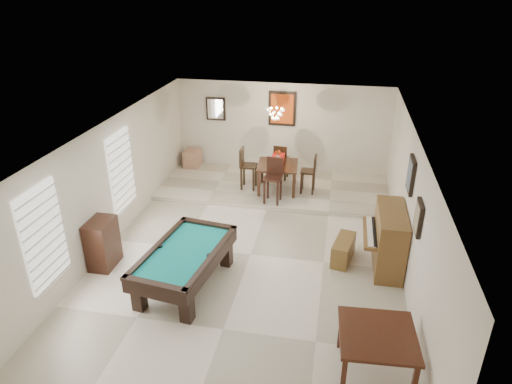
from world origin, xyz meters
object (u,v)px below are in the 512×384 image
(apothecary_chest, at_px, (103,243))
(corner_bench, at_px, (192,158))
(pool_table, at_px, (185,269))
(dining_table, at_px, (277,175))
(dining_chair_south, at_px, (273,181))
(dining_chair_north, at_px, (281,162))
(piano_bench, at_px, (343,250))
(dining_chair_east, at_px, (308,174))
(flower_vase, at_px, (278,155))
(chandelier, at_px, (276,110))
(upright_piano, at_px, (382,238))
(dining_chair_west, at_px, (249,169))
(square_table, at_px, (375,353))

(apothecary_chest, distance_m, corner_bench, 5.07)
(pool_table, height_order, dining_table, dining_table)
(dining_chair_south, distance_m, corner_bench, 3.31)
(dining_chair_north, height_order, corner_bench, dining_chair_north)
(piano_bench, distance_m, dining_table, 3.34)
(dining_chair_east, bearing_deg, piano_bench, 19.96)
(pool_table, height_order, flower_vase, flower_vase)
(corner_bench, distance_m, chandelier, 3.32)
(chandelier, bearing_deg, flower_vase, -61.95)
(dining_table, bearing_deg, upright_piano, -49.20)
(flower_vase, relative_size, dining_chair_west, 0.24)
(square_table, relative_size, dining_chair_east, 1.06)
(square_table, distance_m, dining_chair_north, 6.86)
(dining_table, bearing_deg, apothecary_chest, -126.47)
(piano_bench, xyz_separation_m, dining_chair_west, (-2.51, 2.80, 0.43))
(piano_bench, height_order, dining_table, dining_table)
(apothecary_chest, height_order, dining_chair_east, dining_chair_east)
(dining_table, distance_m, dining_chair_south, 0.74)
(apothecary_chest, distance_m, dining_chair_north, 5.47)
(dining_chair_west, bearing_deg, chandelier, -69.32)
(dining_chair_north, bearing_deg, chandelier, 85.31)
(dining_table, xyz_separation_m, flower_vase, (-0.00, 0.00, 0.55))
(dining_chair_south, height_order, chandelier, chandelier)
(apothecary_chest, bearing_deg, flower_vase, 53.53)
(apothecary_chest, distance_m, dining_chair_west, 4.41)
(dining_chair_south, xyz_separation_m, chandelier, (-0.10, 0.94, 1.52))
(square_table, xyz_separation_m, dining_chair_south, (-2.25, 4.97, 0.31))
(pool_table, bearing_deg, dining_chair_west, 93.75)
(apothecary_chest, height_order, dining_table, apothecary_chest)
(piano_bench, xyz_separation_m, dining_chair_north, (-1.76, 3.60, 0.38))
(dining_table, xyz_separation_m, corner_bench, (-2.70, 1.18, -0.18))
(apothecary_chest, bearing_deg, dining_chair_east, 46.81)
(dining_table, xyz_separation_m, dining_chair_east, (0.79, 0.01, 0.08))
(dining_chair_west, bearing_deg, dining_chair_east, -88.07)
(pool_table, bearing_deg, chandelier, 85.82)
(dining_table, bearing_deg, pool_table, -104.38)
(dining_chair_north, bearing_deg, flower_vase, 96.54)
(piano_bench, xyz_separation_m, dining_chair_east, (-0.97, 2.84, 0.39))
(dining_chair_east, distance_m, chandelier, 1.83)
(pool_table, xyz_separation_m, dining_table, (1.08, 4.21, 0.18))
(dining_chair_east, bearing_deg, corner_bench, -107.37)
(flower_vase, bearing_deg, pool_table, -104.38)
(dining_chair_east, relative_size, chandelier, 1.67)
(dining_chair_south, bearing_deg, corner_bench, 150.07)
(dining_chair_south, distance_m, dining_chair_west, 1.03)
(pool_table, height_order, piano_bench, pool_table)
(upright_piano, bearing_deg, dining_chair_south, 139.32)
(upright_piano, relative_size, apothecary_chest, 1.45)
(square_table, xyz_separation_m, corner_bench, (-4.94, 6.88, -0.00))
(dining_chair_west, bearing_deg, dining_chair_north, -42.66)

